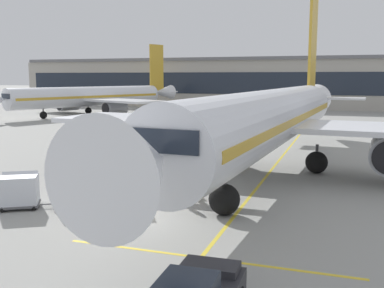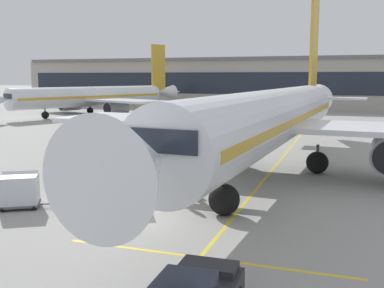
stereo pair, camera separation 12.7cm
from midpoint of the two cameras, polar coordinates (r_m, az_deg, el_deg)
name	(u,v)px [view 1 (the left image)]	position (r m, az deg, el deg)	size (l,w,h in m)	color
ground_plane	(135,219)	(23.10, -7.34, -9.32)	(600.00, 600.00, 0.00)	gray
parked_airplane	(274,118)	(33.56, 10.21, 3.22)	(35.31, 45.65, 15.47)	silver
belt_loader	(171,180)	(27.06, -2.83, -4.59)	(4.83, 4.08, 3.42)	silver
baggage_cart_lead	(118,187)	(25.35, -9.48, -5.42)	(2.75, 2.40, 1.91)	#515156
baggage_cart_second	(73,188)	(25.65, -14.93, -5.43)	(2.75, 2.40, 1.91)	#515156
baggage_cart_third	(19,190)	(26.23, -21.08, -5.41)	(2.75, 2.40, 1.91)	#515156
ground_crew_by_loader	(100,187)	(25.60, -11.61, -5.34)	(0.29, 0.57, 1.74)	black
ground_crew_by_carts	(188,179)	(27.02, -0.69, -4.44)	(0.39, 0.52, 1.74)	#514C42
ground_crew_marshaller	(182,187)	(25.19, -1.45, -5.39)	(0.53, 0.38, 1.74)	#514C42
ground_crew_wingwalker	(138,181)	(26.60, -6.91, -4.71)	(0.30, 0.57, 1.74)	#333847
safety_cone_engine_keepout	(171,172)	(32.18, -2.75, -3.59)	(0.58, 0.58, 0.66)	black
safety_cone_wingtip	(187,173)	(31.97, -0.77, -3.64)	(0.59, 0.59, 0.67)	black
apron_guidance_line_lead_in	(268,174)	(33.43, 9.44, -3.79)	(0.20, 110.00, 0.01)	yellow
apron_guidance_line_stop_bar	(205,258)	(18.23, 1.48, -14.20)	(12.00, 0.20, 0.01)	yellow
terminal_building	(322,83)	(108.88, 15.99, 7.42)	(147.12, 18.80, 11.46)	#A8A399
distant_airplane	(93,97)	(86.28, -12.43, 5.84)	(31.77, 39.35, 13.76)	silver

